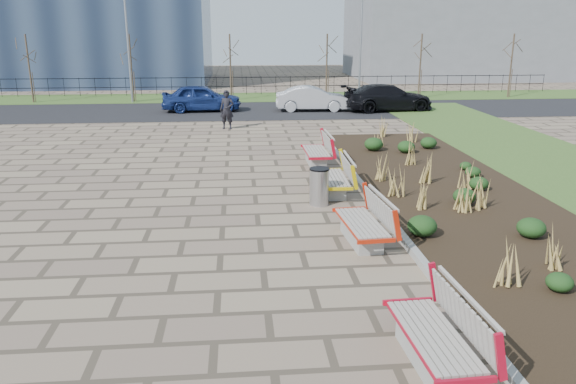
{
  "coord_description": "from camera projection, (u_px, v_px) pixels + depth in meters",
  "views": [
    {
      "loc": [
        0.44,
        -9.03,
        4.47
      ],
      "look_at": [
        1.5,
        3.0,
        0.9
      ],
      "focal_mm": 35.0,
      "sensor_mm": 36.0,
      "label": 1
    }
  ],
  "objects": [
    {
      "name": "building_grey",
      "position": [
        455.0,
        20.0,
        50.24
      ],
      "size": [
        18.0,
        12.0,
        10.0
      ],
      "primitive_type": "cube",
      "color": "slate",
      "rests_on": "ground"
    },
    {
      "name": "grass_verge_far",
      "position": [
        232.0,
        97.0,
        36.6
      ],
      "size": [
        80.0,
        5.0,
        0.04
      ],
      "primitive_type": "cube",
      "color": "#33511E",
      "rests_on": "ground"
    },
    {
      "name": "road",
      "position": [
        231.0,
        111.0,
        30.87
      ],
      "size": [
        80.0,
        7.0,
        0.02
      ],
      "primitive_type": "cube",
      "color": "black",
      "rests_on": "ground"
    },
    {
      "name": "lamp_east",
      "position": [
        360.0,
        51.0,
        34.5
      ],
      "size": [
        0.24,
        0.6,
        6.0
      ],
      "primitive_type": null,
      "color": "gray",
      "rests_on": "grass_verge_far"
    },
    {
      "name": "tree_d",
      "position": [
        327.0,
        67.0,
        35.09
      ],
      "size": [
        1.4,
        1.4,
        4.0
      ],
      "primitive_type": null,
      "color": "#4C3D2D",
      "rests_on": "grass_verge_far"
    },
    {
      "name": "tree_b",
      "position": [
        131.0,
        68.0,
        34.09
      ],
      "size": [
        1.4,
        1.4,
        4.0
      ],
      "primitive_type": null,
      "color": "#4C3D2D",
      "rests_on": "grass_verge_far"
    },
    {
      "name": "bench_c",
      "position": [
        333.0,
        176.0,
        15.51
      ],
      "size": [
        0.96,
        2.12,
        1.0
      ],
      "primitive_type": null,
      "rotation": [
        0.0,
        0.0,
        -0.03
      ],
      "color": "#DCB90B",
      "rests_on": "ground"
    },
    {
      "name": "pedestrian",
      "position": [
        227.0,
        110.0,
        25.24
      ],
      "size": [
        0.71,
        0.54,
        1.74
      ],
      "primitive_type": "imported",
      "rotation": [
        0.0,
        0.0,
        -0.22
      ],
      "color": "black",
      "rests_on": "ground"
    },
    {
      "name": "ground",
      "position": [
        218.0,
        291.0,
        9.85
      ],
      "size": [
        120.0,
        120.0,
        0.0
      ],
      "primitive_type": "plane",
      "color": "#7B6A54",
      "rests_on": "ground"
    },
    {
      "name": "planting_bed",
      "position": [
        457.0,
        197.0,
        15.14
      ],
      "size": [
        4.5,
        18.0,
        0.1
      ],
      "primitive_type": "cube",
      "color": "black",
      "rests_on": "ground"
    },
    {
      "name": "tree_f",
      "position": [
        511.0,
        66.0,
        36.1
      ],
      "size": [
        1.4,
        1.4,
        4.0
      ],
      "primitive_type": null,
      "color": "#4C3D2D",
      "rests_on": "grass_verge_far"
    },
    {
      "name": "car_blue",
      "position": [
        201.0,
        98.0,
        30.48
      ],
      "size": [
        4.35,
        1.96,
        1.45
      ],
      "primitive_type": "imported",
      "rotation": [
        0.0,
        0.0,
        1.63
      ],
      "color": "navy",
      "rests_on": "road"
    },
    {
      "name": "planting_curb",
      "position": [
        372.0,
        198.0,
        14.94
      ],
      "size": [
        0.16,
        18.0,
        0.15
      ],
      "primitive_type": "cube",
      "color": "gray",
      "rests_on": "ground"
    },
    {
      "name": "tree_a",
      "position": [
        29.0,
        69.0,
        33.58
      ],
      "size": [
        1.4,
        1.4,
        4.0
      ],
      "primitive_type": null,
      "color": "#4C3D2D",
      "rests_on": "grass_verge_far"
    },
    {
      "name": "bench_d",
      "position": [
        316.0,
        149.0,
        18.86
      ],
      "size": [
        0.92,
        2.11,
        1.0
      ],
      "primitive_type": null,
      "rotation": [
        0.0,
        0.0,
        0.01
      ],
      "color": "red",
      "rests_on": "ground"
    },
    {
      "name": "bench_a",
      "position": [
        433.0,
        331.0,
        7.61
      ],
      "size": [
        1.0,
        2.14,
        1.0
      ],
      "primitive_type": null,
      "rotation": [
        0.0,
        0.0,
        0.05
      ],
      "color": "#B10B23",
      "rests_on": "ground"
    },
    {
      "name": "railing_fence",
      "position": [
        232.0,
        86.0,
        37.85
      ],
      "size": [
        44.0,
        0.1,
        1.2
      ],
      "primitive_type": null,
      "color": "black",
      "rests_on": "grass_verge_far"
    },
    {
      "name": "bench_b",
      "position": [
        362.0,
        220.0,
        11.96
      ],
      "size": [
        1.05,
        2.16,
        1.0
      ],
      "primitive_type": null,
      "rotation": [
        0.0,
        0.0,
        0.07
      ],
      "color": "red",
      "rests_on": "ground"
    },
    {
      "name": "tree_c",
      "position": [
        230.0,
        67.0,
        34.59
      ],
      "size": [
        1.4,
        1.4,
        4.0
      ],
      "primitive_type": null,
      "color": "#4C3D2D",
      "rests_on": "grass_verge_far"
    },
    {
      "name": "tree_e",
      "position": [
        420.0,
        66.0,
        35.6
      ],
      "size": [
        1.4,
        1.4,
        4.0
      ],
      "primitive_type": null,
      "color": "#4C3D2D",
      "rests_on": "grass_verge_far"
    },
    {
      "name": "car_silver",
      "position": [
        312.0,
        99.0,
        30.68
      ],
      "size": [
        4.07,
        1.61,
        1.32
      ],
      "primitive_type": "imported",
      "rotation": [
        0.0,
        0.0,
        1.52
      ],
      "color": "#A8AAB0",
      "rests_on": "road"
    },
    {
      "name": "lamp_west",
      "position": [
        129.0,
        52.0,
        33.32
      ],
      "size": [
        0.24,
        0.6,
        6.0
      ],
      "primitive_type": null,
      "color": "gray",
      "rests_on": "grass_verge_far"
    },
    {
      "name": "litter_bin",
      "position": [
        319.0,
        187.0,
        14.52
      ],
      "size": [
        0.5,
        0.5,
        0.96
      ],
      "primitive_type": "cylinder",
      "color": "#B2B2B7",
      "rests_on": "ground"
    },
    {
      "name": "car_black",
      "position": [
        388.0,
        97.0,
        30.69
      ],
      "size": [
        5.17,
        2.65,
        1.43
      ],
      "primitive_type": "imported",
      "rotation": [
        0.0,
        0.0,
        1.7
      ],
      "color": "black",
      "rests_on": "road"
    }
  ]
}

